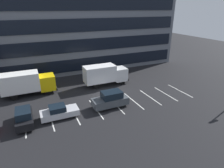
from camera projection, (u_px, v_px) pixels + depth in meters
ground_plane at (107, 96)px, 28.10m from camera, size 120.00×120.00×0.00m
office_building at (74, 32)px, 40.54m from camera, size 41.85×13.68×14.40m
lot_markings at (115, 105)px, 25.59m from camera, size 22.54×5.40×0.01m
box_truck_white at (105, 74)px, 31.45m from camera, size 7.39×2.45×3.43m
box_truck_yellow at (27, 83)px, 27.75m from camera, size 7.55×2.50×3.50m
suv_black at (24, 117)px, 21.03m from camera, size 1.78×4.20×1.90m
sedan_silver at (59, 112)px, 22.40m from camera, size 4.38×1.83×1.57m
suv_charcoal at (111, 99)px, 24.78m from camera, size 4.69×1.99×2.12m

